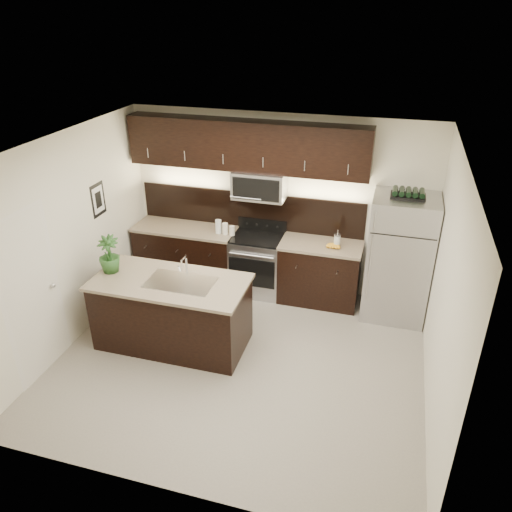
{
  "coord_description": "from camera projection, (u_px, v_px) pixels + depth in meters",
  "views": [
    {
      "loc": [
        1.58,
        -4.79,
        4.06
      ],
      "look_at": [
        0.05,
        0.55,
        1.21
      ],
      "focal_mm": 35.0,
      "sensor_mm": 36.0,
      "label": 1
    }
  ],
  "objects": [
    {
      "name": "sink_faucet",
      "position": [
        181.0,
        281.0,
        6.2
      ],
      "size": [
        0.84,
        0.5,
        0.28
      ],
      "color": "silver",
      "rests_on": "island"
    },
    {
      "name": "upper_fixtures",
      "position": [
        248.0,
        153.0,
        7.04
      ],
      "size": [
        3.49,
        0.4,
        1.66
      ],
      "color": "black",
      "rests_on": "counter_run"
    },
    {
      "name": "bananas",
      "position": [
        329.0,
        245.0,
        7.07
      ],
      "size": [
        0.21,
        0.16,
        0.06
      ],
      "primitive_type": "ellipsoid",
      "rotation": [
        0.0,
        0.0,
        -0.0
      ],
      "color": "gold",
      "rests_on": "counter_run"
    },
    {
      "name": "french_press",
      "position": [
        337.0,
        241.0,
        7.04
      ],
      "size": [
        0.09,
        0.09,
        0.26
      ],
      "rotation": [
        0.0,
        0.0,
        0.14
      ],
      "color": "silver",
      "rests_on": "counter_run"
    },
    {
      "name": "room_walls",
      "position": [
        227.0,
        239.0,
        5.56
      ],
      "size": [
        4.52,
        4.02,
        2.71
      ],
      "color": "silver",
      "rests_on": "ground"
    },
    {
      "name": "ground",
      "position": [
        240.0,
        359.0,
        6.34
      ],
      "size": [
        4.5,
        4.5,
        0.0
      ],
      "primitive_type": "plane",
      "color": "gray",
      "rests_on": "ground"
    },
    {
      "name": "plant",
      "position": [
        109.0,
        254.0,
        6.34
      ],
      "size": [
        0.33,
        0.33,
        0.49
      ],
      "primitive_type": "imported",
      "rotation": [
        0.0,
        0.0,
        0.24
      ],
      "color": "#255020",
      "rests_on": "island"
    },
    {
      "name": "counter_run",
      "position": [
        245.0,
        262.0,
        7.68
      ],
      "size": [
        3.51,
        0.65,
        0.94
      ],
      "color": "black",
      "rests_on": "ground"
    },
    {
      "name": "wine_rack",
      "position": [
        408.0,
        193.0,
        6.46
      ],
      "size": [
        0.44,
        0.27,
        0.1
      ],
      "color": "black",
      "rests_on": "refrigerator"
    },
    {
      "name": "island",
      "position": [
        172.0,
        312.0,
        6.45
      ],
      "size": [
        1.96,
        0.96,
        0.94
      ],
      "color": "black",
      "rests_on": "ground"
    },
    {
      "name": "canisters",
      "position": [
        224.0,
        228.0,
        7.45
      ],
      "size": [
        0.31,
        0.11,
        0.21
      ],
      "rotation": [
        0.0,
        0.0,
        -0.11
      ],
      "color": "silver",
      "rests_on": "counter_run"
    },
    {
      "name": "refrigerator",
      "position": [
        399.0,
        258.0,
        6.89
      ],
      "size": [
        0.86,
        0.78,
        1.79
      ],
      "primitive_type": "cube",
      "color": "#B2B2B7",
      "rests_on": "ground"
    }
  ]
}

